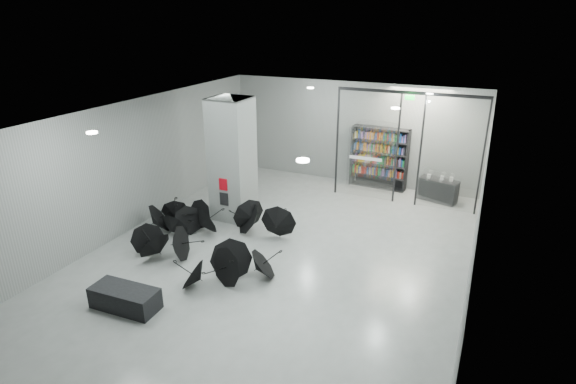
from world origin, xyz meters
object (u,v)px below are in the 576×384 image
at_px(shop_counter, 438,190).
at_px(umbrella_cluster, 208,238).
at_px(bookshelf, 379,158).
at_px(column, 232,160).
at_px(bench, 125,298).

xyz_separation_m(shop_counter, umbrella_cluster, (-5.63, -6.48, -0.10)).
distance_m(bookshelf, shop_counter, 2.53).
distance_m(column, shop_counter, 7.56).
relative_size(bookshelf, shop_counter, 1.75).
bearing_deg(bookshelf, shop_counter, -8.32).
bearing_deg(bookshelf, umbrella_cluster, -110.76).
xyz_separation_m(column, umbrella_cluster, (0.43, -2.26, -1.69)).
bearing_deg(bench, shop_counter, 57.22).
xyz_separation_m(column, shop_counter, (6.07, 4.22, -1.59)).
bearing_deg(column, umbrella_cluster, -79.12).
bearing_deg(bookshelf, bench, -103.91).
relative_size(bench, umbrella_cluster, 0.29).
height_order(shop_counter, umbrella_cluster, umbrella_cluster).
relative_size(column, shop_counter, 2.93).
height_order(bookshelf, umbrella_cluster, bookshelf).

